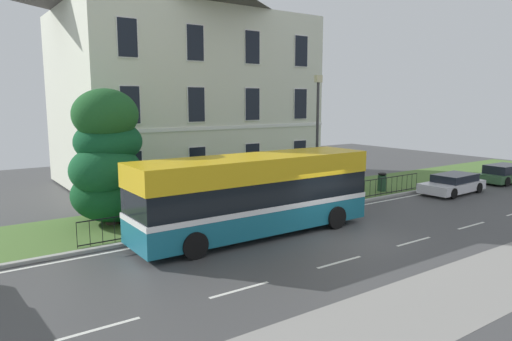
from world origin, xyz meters
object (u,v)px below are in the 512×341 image
object	(u,v)px
parked_hatchback_00	(453,184)
litter_bin	(382,182)
georgian_townhouse	(183,80)
evergreen_tree	(109,163)
single_decker_bus	(255,194)
parked_hatchback_01	(505,174)
street_lamp_post	(317,130)

from	to	relation	value
parked_hatchback_00	litter_bin	distance (m)	4.14
georgian_townhouse	evergreen_tree	world-z (taller)	georgian_townhouse
georgian_townhouse	evergreen_tree	bearing A→B (deg)	-132.20
georgian_townhouse	parked_hatchback_00	distance (m)	17.93
georgian_townhouse	single_decker_bus	bearing A→B (deg)	-104.27
single_decker_bus	evergreen_tree	bearing A→B (deg)	133.54
evergreen_tree	single_decker_bus	world-z (taller)	evergreen_tree
georgian_townhouse	evergreen_tree	size ratio (longest dim) A/B	2.61
georgian_townhouse	litter_bin	xyz separation A→B (m)	(7.62, -10.38, -6.00)
single_decker_bus	parked_hatchback_00	size ratio (longest dim) A/B	2.29
single_decker_bus	parked_hatchback_01	bearing A→B (deg)	1.20
parked_hatchback_00	parked_hatchback_01	size ratio (longest dim) A/B	1.05
street_lamp_post	georgian_townhouse	bearing A→B (deg)	103.76
litter_bin	single_decker_bus	bearing A→B (deg)	-166.11
litter_bin	parked_hatchback_01	bearing A→B (deg)	-14.05
parked_hatchback_00	street_lamp_post	bearing A→B (deg)	-19.21
evergreen_tree	parked_hatchback_00	bearing A→B (deg)	-13.06
georgian_townhouse	parked_hatchback_00	size ratio (longest dim) A/B	3.38
single_decker_bus	parked_hatchback_01	xyz separation A→B (m)	(20.33, 0.36, -1.10)
single_decker_bus	parked_hatchback_00	bearing A→B (deg)	1.33
parked_hatchback_01	single_decker_bus	bearing A→B (deg)	-178.19
parked_hatchback_01	litter_bin	world-z (taller)	litter_bin
evergreen_tree	litter_bin	world-z (taller)	evergreen_tree
evergreen_tree	single_decker_bus	distance (m)	6.43
parked_hatchback_00	street_lamp_post	size ratio (longest dim) A/B	0.68
single_decker_bus	parked_hatchback_00	world-z (taller)	single_decker_bus
georgian_townhouse	evergreen_tree	distance (m)	12.09
single_decker_bus	litter_bin	distance (m)	11.32
evergreen_tree	street_lamp_post	size ratio (longest dim) A/B	0.88
single_decker_bus	street_lamp_post	bearing A→B (deg)	25.66
georgian_townhouse	parked_hatchback_01	xyz separation A→B (m)	(17.00, -12.72, -6.09)
georgian_townhouse	evergreen_tree	xyz separation A→B (m)	(-7.68, -8.47, -3.93)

